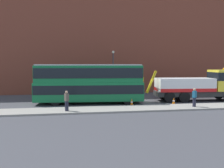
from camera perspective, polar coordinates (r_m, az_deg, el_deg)
The scene contains 10 objects.
ground_plane at distance 26.77m, azimuth 8.44°, elevation -4.11°, with size 120.00×120.00×0.00m, color #424247.
near_kerb at distance 22.85m, azimuth 11.64°, elevation -5.49°, with size 60.00×2.80×0.15m, color gray.
building_facade at distance 35.13m, azimuth 4.19°, elevation 11.23°, with size 60.00×1.50×16.00m.
recovery_tow_truck at distance 28.62m, azimuth 19.97°, elevation -0.22°, with size 10.22×3.30×3.67m.
double_decker_bus at distance 25.05m, azimuth -5.38°, elevation 0.46°, with size 11.17×3.37×4.06m.
pedestrian_onlooker at distance 20.72m, azimuth -10.62°, elevation -3.97°, with size 0.41×0.47×1.71m.
pedestrian_bystander at distance 23.64m, azimuth 18.81°, elevation -3.07°, with size 0.48×0.44×1.71m.
traffic_cone_near_bus at distance 23.78m, azimuth 4.67°, elevation -4.36°, with size 0.36×0.36×0.72m.
traffic_cone_midway at distance 25.17m, azimuth 14.32°, elevation -3.98°, with size 0.36×0.36×0.72m.
street_lamp at distance 32.22m, azimuth 0.27°, elevation 3.64°, with size 0.36×0.36×5.83m.
Camera 1 is at (-8.05, -25.20, 4.10)m, focal length 38.86 mm.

